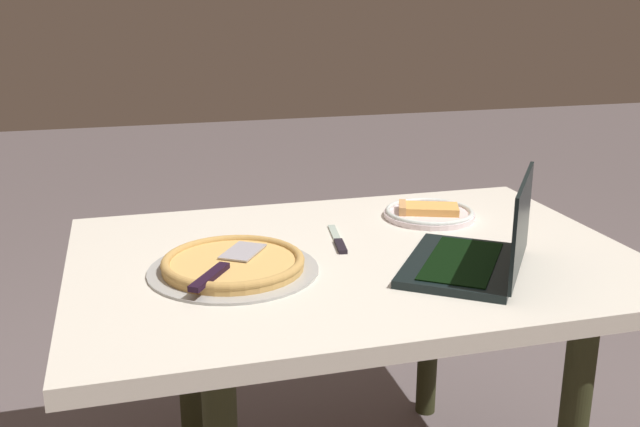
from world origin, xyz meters
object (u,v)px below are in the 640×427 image
laptop (480,252)px  pizza_tray (233,264)px  dining_table (354,287)px  pizza_plate (429,213)px  table_knife (338,241)px

laptop → pizza_tray: size_ratio=1.09×
dining_table → pizza_tray: (-0.29, -0.04, 0.10)m
dining_table → pizza_tray: pizza_tray is taller
dining_table → pizza_plate: pizza_plate is taller
dining_table → table_knife: size_ratio=6.15×
laptop → pizza_plate: (0.05, 0.40, -0.03)m
laptop → pizza_tray: laptop is taller
dining_table → pizza_tray: 0.31m
laptop → pizza_plate: size_ratio=1.66×
pizza_tray → table_knife: bearing=23.3°
pizza_plate → table_knife: 0.33m
pizza_tray → table_knife: 0.30m
dining_table → table_knife: (-0.01, 0.08, 0.09)m
table_knife → dining_table: bearing=-80.6°
table_knife → laptop: bearing=-47.1°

